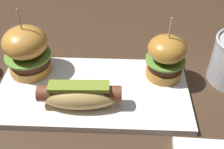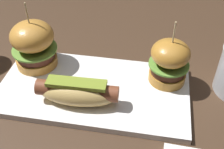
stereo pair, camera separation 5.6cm
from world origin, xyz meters
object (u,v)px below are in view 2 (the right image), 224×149
at_px(platter_main, 94,89).
at_px(hot_dog, 77,92).
at_px(slider_right, 169,62).
at_px(slider_left, 34,44).

bearing_deg(platter_main, hot_dog, -112.87).
bearing_deg(slider_right, slider_left, 179.01).
bearing_deg(hot_dog, platter_main, 67.13).
relative_size(platter_main, slider_right, 2.80).
bearing_deg(slider_right, hot_dog, -150.35).
xyz_separation_m(platter_main, slider_left, (-0.14, 0.05, 0.06)).
height_order(hot_dog, slider_right, slider_right).
relative_size(platter_main, slider_left, 2.61).
xyz_separation_m(slider_left, slider_right, (0.29, -0.01, -0.01)).
relative_size(hot_dog, slider_left, 1.05).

